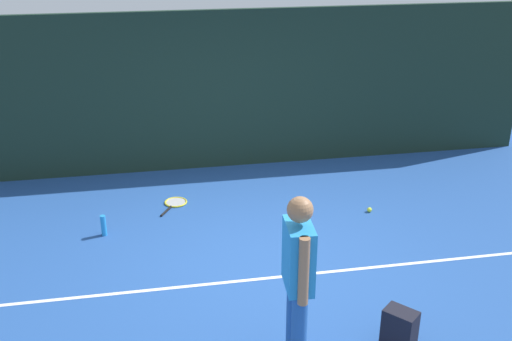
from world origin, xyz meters
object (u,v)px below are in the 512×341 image
Objects in this scene: tennis_racket at (175,203)px; tennis_ball_near_player at (369,210)px; water_bottle at (104,225)px; tennis_player at (298,275)px; backpack at (400,331)px.

tennis_racket is 9.39× the size of tennis_ball_near_player.
tennis_ball_near_player is at bearing -75.95° from tennis_racket.
tennis_racket is at bearing 38.31° from water_bottle.
backpack is at bearing -85.01° from tennis_player.
tennis_player reaches higher than tennis_ball_near_player.
tennis_ball_near_player is (2.63, -0.73, 0.02)m from tennis_racket.
backpack is at bearing -104.66° from tennis_ball_near_player.
tennis_racket is at bearing 164.42° from tennis_ball_near_player.
tennis_ball_near_player reaches higher than tennis_racket.
tennis_racket is at bearing 17.47° from tennis_player.
backpack is at bearing -121.62° from tennis_racket.
backpack is 1.58× the size of water_bottle.
backpack is (1.01, 0.03, -0.76)m from tennis_player.
tennis_ball_near_player is (0.72, 2.75, -0.18)m from backpack.
tennis_ball_near_player is (1.73, 2.78, -0.93)m from tennis_player.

